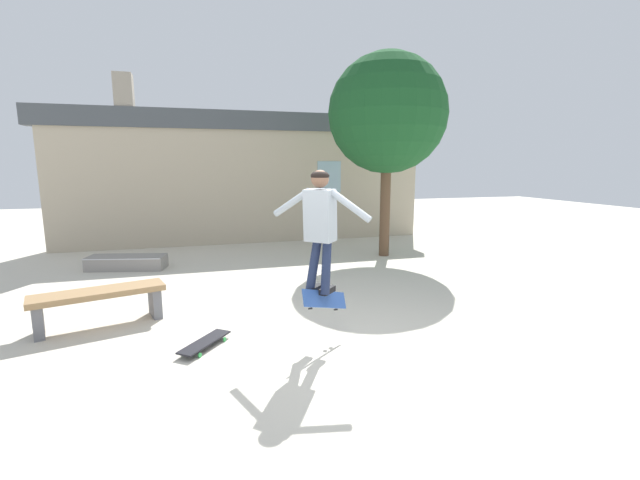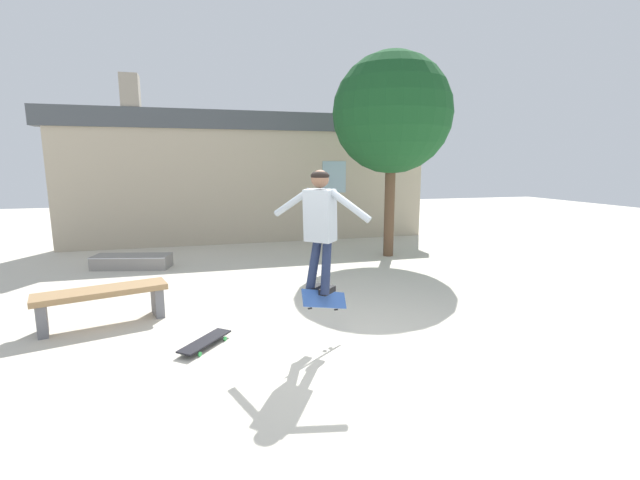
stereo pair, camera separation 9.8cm
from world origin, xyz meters
TOP-DOWN VIEW (x-y plane):
  - ground_plane at (0.00, 0.00)m, footprint 40.00×40.00m
  - building_backdrop at (-0.03, 7.68)m, footprint 10.65×0.52m
  - tree_right at (2.89, 4.92)m, footprint 2.74×2.74m
  - park_bench at (-2.79, 1.80)m, footprint 1.73×0.90m
  - skate_ledge at (-2.91, 5.19)m, footprint 1.66×0.89m
  - skater at (-0.05, 0.41)m, footprint 0.98×0.99m
  - skateboard_flipping at (0.01, 0.41)m, footprint 0.66×0.52m
  - skateboard_resting at (-1.44, 0.65)m, footprint 0.66×0.75m

SIDE VIEW (x-z plane):
  - ground_plane at x=0.00m, z-range 0.00..0.00m
  - skateboard_resting at x=-1.44m, z-range 0.03..0.11m
  - skate_ledge at x=-2.91m, z-range 0.00..0.28m
  - park_bench at x=-2.79m, z-range 0.11..0.62m
  - skateboard_flipping at x=0.01m, z-range 0.35..0.76m
  - skater at x=-0.05m, z-range 0.78..2.27m
  - building_backdrop at x=-0.03m, z-range -0.31..4.11m
  - tree_right at x=2.89m, z-range 0.97..5.68m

